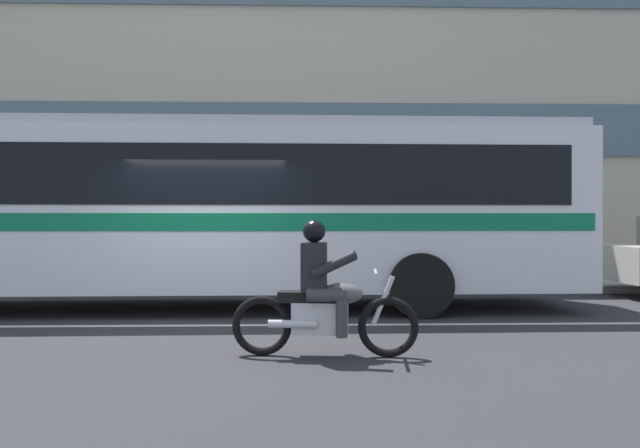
{
  "coord_description": "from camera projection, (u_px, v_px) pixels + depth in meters",
  "views": [
    {
      "loc": [
        1.49,
        -10.02,
        1.57
      ],
      "look_at": [
        1.77,
        -0.87,
        1.5
      ],
      "focal_mm": 35.69,
      "sensor_mm": 36.0,
      "label": 1
    }
  ],
  "objects": [
    {
      "name": "ground_plane",
      "position": [
        206.0,
        319.0,
        9.98
      ],
      "size": [
        60.0,
        60.0,
        0.0
      ],
      "primitive_type": "plane",
      "color": "#2B2B2D"
    },
    {
      "name": "sidewalk_curb",
      "position": [
        238.0,
        282.0,
        15.07
      ],
      "size": [
        28.0,
        3.8,
        0.15
      ],
      "primitive_type": "cube",
      "color": "#A39E93",
      "rests_on": "ground_plane"
    },
    {
      "name": "lane_center_stripe",
      "position": [
        200.0,
        325.0,
        9.38
      ],
      "size": [
        26.6,
        0.14,
        0.01
      ],
      "primitive_type": "cube",
      "color": "silver",
      "rests_on": "ground_plane"
    },
    {
      "name": "office_building_facade",
      "position": [
        246.0,
        68.0,
        17.32
      ],
      "size": [
        28.0,
        0.89,
        11.39
      ],
      "color": "#B2A893",
      "rests_on": "ground_plane"
    },
    {
      "name": "transit_bus",
      "position": [
        206.0,
        202.0,
        11.15
      ],
      "size": [
        13.01,
        2.79,
        3.22
      ],
      "color": "silver",
      "rests_on": "ground_plane"
    },
    {
      "name": "motorcycle_with_rider",
      "position": [
        323.0,
        299.0,
        7.26
      ],
      "size": [
        2.14,
        0.65,
        1.56
      ],
      "color": "black",
      "rests_on": "ground_plane"
    }
  ]
}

